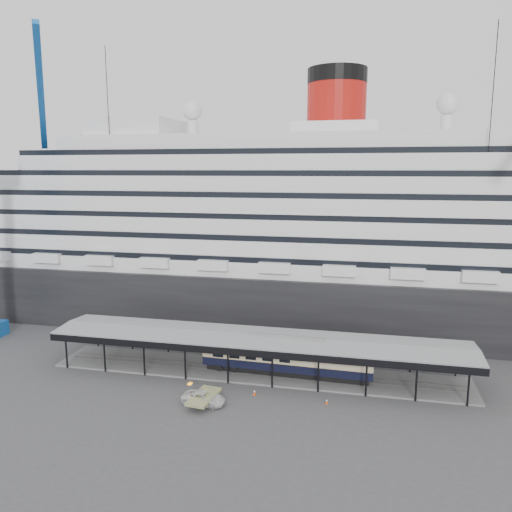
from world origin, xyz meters
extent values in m
plane|color=#3D3D3F|center=(0.00, 0.00, 0.00)|extent=(200.00, 200.00, 0.00)
cube|color=black|center=(0.00, 32.00, 5.00)|extent=(130.00, 30.00, 10.00)
cylinder|color=#AE130E|center=(8.00, 32.00, 37.40)|extent=(10.00, 10.00, 9.00)
cylinder|color=black|center=(8.00, 32.00, 42.65)|extent=(10.10, 10.10, 2.50)
sphere|color=silver|center=(-18.00, 32.00, 37.70)|extent=(3.60, 3.60, 3.60)
sphere|color=silver|center=(26.00, 32.00, 37.70)|extent=(3.60, 3.60, 3.60)
cube|color=slate|center=(0.00, 5.00, 0.12)|extent=(56.00, 8.00, 0.24)
cube|color=slate|center=(0.00, 4.28, 0.28)|extent=(54.00, 0.08, 0.10)
cube|color=slate|center=(0.00, 5.72, 0.28)|extent=(54.00, 0.08, 0.10)
cube|color=black|center=(0.00, 0.50, 4.45)|extent=(56.00, 0.18, 0.90)
cube|color=black|center=(0.00, 9.50, 4.45)|extent=(56.00, 0.18, 0.90)
cube|color=slate|center=(0.00, 5.00, 5.18)|extent=(56.00, 9.00, 0.24)
cube|color=blue|center=(-37.61, 15.88, 39.20)|extent=(12.92, 17.86, 16.80)
cylinder|color=black|center=(-29.22, 21.75, 23.60)|extent=(0.12, 0.12, 47.21)
cylinder|color=black|center=(30.26, 20.24, 23.60)|extent=(0.12, 0.12, 47.21)
imported|color=silver|center=(-4.11, -5.21, 0.72)|extent=(5.40, 2.93, 1.44)
cube|color=black|center=(4.04, 5.00, 0.60)|extent=(21.68, 3.24, 0.72)
cube|color=black|center=(4.04, 5.00, 1.53)|extent=(22.72, 3.69, 1.13)
cube|color=beige|center=(4.04, 5.00, 2.76)|extent=(22.72, 3.73, 1.34)
cube|color=black|center=(4.04, 5.00, 3.63)|extent=(22.72, 3.69, 0.41)
cube|color=#CF430B|center=(1.18, -1.66, 0.02)|extent=(0.49, 0.49, 0.03)
cone|color=#CF430B|center=(1.18, -1.66, 0.39)|extent=(0.41, 0.41, 0.73)
cylinder|color=white|center=(1.18, -1.66, 0.46)|extent=(0.23, 0.23, 0.14)
cube|color=#D73E0B|center=(-2.89, -4.19, 0.01)|extent=(0.42, 0.42, 0.03)
cone|color=#D73E0B|center=(-2.89, -4.19, 0.35)|extent=(0.36, 0.36, 0.66)
cylinder|color=white|center=(-2.89, -4.19, 0.41)|extent=(0.21, 0.21, 0.13)
cube|color=#D94C0C|center=(9.98, -2.10, 0.01)|extent=(0.37, 0.37, 0.03)
cone|color=#D94C0C|center=(9.98, -2.10, 0.34)|extent=(0.31, 0.31, 0.64)
cylinder|color=white|center=(9.98, -2.10, 0.40)|extent=(0.20, 0.20, 0.12)
camera|label=1|loc=(13.71, -57.26, 27.24)|focal=35.00mm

